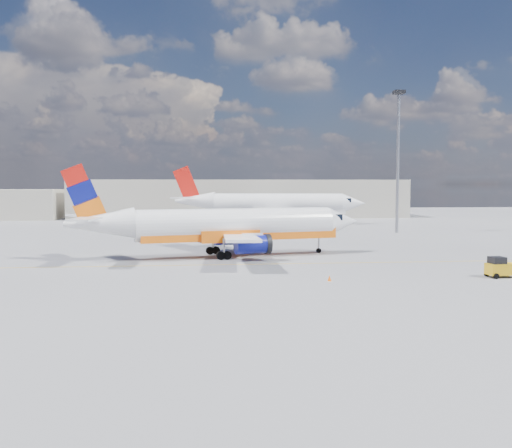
{
  "coord_description": "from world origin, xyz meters",
  "views": [
    {
      "loc": [
        -4.18,
        -46.73,
        7.07
      ],
      "look_at": [
        1.07,
        4.02,
        3.5
      ],
      "focal_mm": 40.0,
      "sensor_mm": 36.0,
      "label": 1
    }
  ],
  "objects": [
    {
      "name": "second_jet",
      "position": [
        9.08,
        53.82,
        3.47
      ],
      "size": [
        34.42,
        26.82,
        10.4
      ],
      "rotation": [
        0.0,
        0.0,
        -0.16
      ],
      "color": "white",
      "rests_on": "ground"
    },
    {
      "name": "traffic_cone",
      "position": [
        5.35,
        -6.5,
        0.23
      ],
      "size": [
        0.34,
        0.34,
        0.48
      ],
      "color": "white",
      "rests_on": "ground"
    },
    {
      "name": "ground",
      "position": [
        0.0,
        0.0,
        0.0
      ],
      "size": [
        240.0,
        240.0,
        0.0
      ],
      "primitive_type": "plane",
      "color": "slate",
      "rests_on": "ground"
    },
    {
      "name": "taxi_line",
      "position": [
        0.0,
        3.0,
        0.01
      ],
      "size": [
        70.0,
        0.15,
        0.01
      ],
      "primitive_type": "cube",
      "color": "gold",
      "rests_on": "ground"
    },
    {
      "name": "floodlight_mast",
      "position": [
        24.85,
        33.76,
        12.32
      ],
      "size": [
        1.5,
        1.5,
        20.54
      ],
      "color": "gray",
      "rests_on": "ground"
    },
    {
      "name": "gse_tug",
      "position": [
        18.73,
        -6.02,
        0.75
      ],
      "size": [
        2.31,
        1.53,
        1.59
      ],
      "rotation": [
        0.0,
        0.0,
        0.07
      ],
      "color": "black",
      "rests_on": "ground"
    },
    {
      "name": "terminal_main",
      "position": [
        5.0,
        75.0,
        4.0
      ],
      "size": [
        70.0,
        14.0,
        8.0
      ],
      "primitive_type": "cube",
      "color": "beige",
      "rests_on": "ground"
    },
    {
      "name": "main_jet",
      "position": [
        -1.35,
        8.59,
        3.0
      ],
      "size": [
        29.86,
        22.98,
        9.01
      ],
      "rotation": [
        0.0,
        0.0,
        0.21
      ],
      "color": "white",
      "rests_on": "ground"
    }
  ]
}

